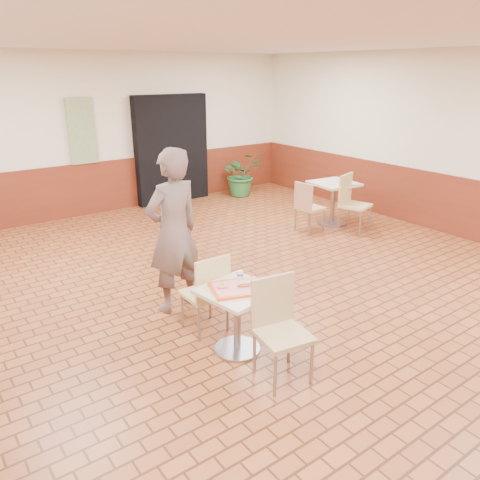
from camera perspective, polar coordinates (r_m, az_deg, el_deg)
room_shell at (r=5.27m, az=5.42°, el=7.20°), size 8.01×10.01×3.01m
wainscot_band at (r=5.58m, az=5.09°, el=-2.87°), size 8.00×10.00×1.00m
corridor_doorway at (r=9.99m, az=-8.33°, el=10.86°), size 1.60×0.22×2.20m
promo_poster at (r=9.28m, az=-18.73°, el=12.46°), size 0.50×0.03×1.20m
main_table at (r=4.62m, az=-0.34°, el=-8.51°), size 0.64×0.64×0.68m
chair_main_front at (r=4.26m, az=4.76°, el=-10.11°), size 0.51×0.51×0.95m
chair_main_back at (r=4.92m, az=-3.95°, el=-6.11°), size 0.42×0.42×0.89m
customer at (r=5.31m, az=-8.12°, el=0.99°), size 0.75×0.54×1.90m
serving_tray at (r=4.51m, az=-0.35°, el=-5.88°), size 0.49×0.38×0.03m
ring_donut at (r=4.49m, az=-2.18°, el=-5.58°), size 0.12×0.12×0.03m
long_john_donut at (r=4.51m, az=0.56°, el=-5.41°), size 0.15×0.11×0.04m
paper_cup at (r=4.66m, az=0.02°, el=-4.26°), size 0.07×0.07×0.08m
second_table at (r=8.63m, az=11.30°, el=5.28°), size 0.73×0.73×0.77m
chair_second_left at (r=8.11m, az=8.22°, el=4.31°), size 0.42×0.42×0.88m
chair_second_front at (r=8.29m, az=13.40°, el=4.76°), size 0.57×0.57×0.99m
potted_plant at (r=10.46m, az=0.15°, el=8.05°), size 0.94×0.84×0.97m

